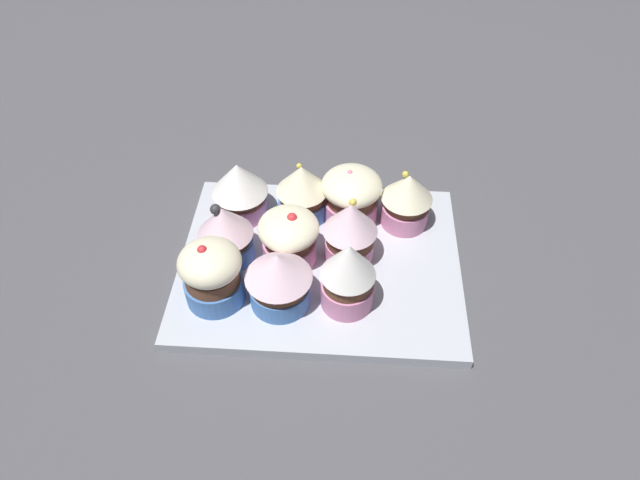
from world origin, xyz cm
name	(u,v)px	position (x,y,z in cm)	size (l,w,h in cm)	color
ground_plane	(320,275)	(0.00, 0.00, -1.50)	(180.00, 180.00, 3.00)	#4C4C51
baking_tray	(320,263)	(0.00, 0.00, 0.60)	(29.89, 23.60, 1.20)	silver
cupcake_0	(212,274)	(-10.16, -5.73, 4.82)	(6.15, 6.15, 7.35)	#477AC6
cupcake_1	(279,278)	(-3.62, -5.85, 4.79)	(6.60, 6.60, 6.82)	#477AC6
cupcake_2	(348,275)	(3.02, -5.55, 5.41)	(5.38, 5.38, 8.26)	pink
cupcake_3	(225,233)	(-9.88, -0.17, 4.78)	(5.87, 5.87, 7.31)	#477AC6
cupcake_4	(289,234)	(-3.23, 0.42, 4.47)	(6.34, 6.34, 6.56)	pink
cupcake_5	(350,230)	(3.07, 0.66, 5.16)	(5.69, 5.69, 7.81)	pink
cupcake_6	(240,188)	(-9.42, 6.65, 4.95)	(6.33, 6.33, 7.11)	pink
cupcake_7	(302,191)	(-2.44, 6.84, 4.81)	(5.75, 5.75, 7.25)	#477AC6
cupcake_8	(351,194)	(3.07, 6.96, 4.47)	(6.73, 6.73, 6.45)	pink
cupcake_9	(407,199)	(9.16, 6.31, 4.76)	(5.67, 5.67, 7.09)	pink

